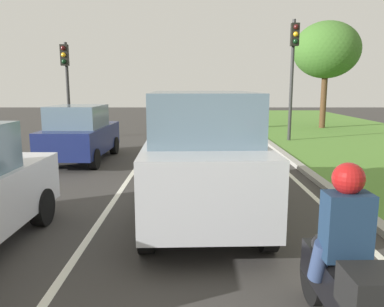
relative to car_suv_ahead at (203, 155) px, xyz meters
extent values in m
plane|color=#383533|center=(-1.12, 5.51, -1.17)|extent=(60.00, 60.00, 0.00)
cube|color=silver|center=(-1.82, 5.51, -1.16)|extent=(0.12, 32.00, 0.01)
cube|color=silver|center=(2.48, 5.51, -1.16)|extent=(0.12, 32.00, 0.01)
cube|color=#9E9B93|center=(2.98, 5.51, -1.11)|extent=(0.24, 48.00, 0.12)
cube|color=#B7BABF|center=(0.00, 0.04, -0.24)|extent=(2.05, 4.56, 1.10)
cube|color=slate|center=(0.00, -0.11, 0.71)|extent=(1.79, 2.76, 0.80)
cylinder|color=black|center=(-0.93, 1.54, -0.79)|extent=(0.25, 0.77, 0.76)
cylinder|color=black|center=(0.82, 1.60, -0.79)|extent=(0.25, 0.77, 0.76)
cylinder|color=black|center=(-0.82, -1.52, -0.79)|extent=(0.25, 0.77, 0.76)
cylinder|color=black|center=(0.92, -1.46, -0.79)|extent=(0.25, 0.77, 0.76)
cylinder|color=black|center=(-2.76, -0.42, -0.85)|extent=(0.23, 0.64, 0.64)
cube|color=navy|center=(-3.71, 5.33, -0.47)|extent=(1.74, 3.74, 0.80)
cube|color=slate|center=(-3.72, 5.08, 0.27)|extent=(1.53, 1.94, 0.68)
cylinder|color=black|center=(-4.43, 6.60, -0.87)|extent=(0.24, 0.61, 0.60)
cylinder|color=black|center=(-2.92, 6.56, -0.87)|extent=(0.24, 0.61, 0.60)
cylinder|color=black|center=(-4.50, 4.09, -0.87)|extent=(0.24, 0.61, 0.60)
cylinder|color=black|center=(-2.99, 4.05, -0.87)|extent=(0.24, 0.61, 0.60)
cube|color=black|center=(1.18, -3.53, -0.59)|extent=(0.31, 1.40, 0.36)
ellipsoid|color=black|center=(1.17, -3.18, -0.37)|extent=(0.29, 0.51, 0.24)
cube|color=black|center=(1.19, -4.08, -0.32)|extent=(0.41, 0.41, 0.32)
cylinder|color=black|center=(1.16, -2.83, -0.87)|extent=(0.11, 0.60, 0.60)
cube|color=#192D47|center=(1.18, -3.58, 0.01)|extent=(0.40, 0.27, 0.60)
sphere|color=maroon|center=(1.18, -3.55, 0.43)|extent=(0.28, 0.28, 0.28)
cylinder|color=navy|center=(1.00, -3.46, -0.37)|extent=(0.17, 0.30, 0.45)
cylinder|color=navy|center=(1.34, -3.45, -0.37)|extent=(0.17, 0.30, 0.45)
cylinder|color=#2D2D2D|center=(4.02, 9.60, 1.37)|extent=(0.14, 0.14, 5.07)
cube|color=black|center=(4.02, 9.40, 3.27)|extent=(0.32, 0.24, 0.90)
sphere|color=#3F0F0F|center=(4.02, 9.27, 3.55)|extent=(0.20, 0.20, 0.20)
sphere|color=#F2AD19|center=(4.02, 9.27, 3.27)|extent=(0.20, 0.20, 0.20)
sphere|color=black|center=(4.02, 9.27, 2.99)|extent=(0.20, 0.20, 0.20)
cylinder|color=#2D2D2D|center=(-5.73, 10.57, 0.96)|extent=(0.14, 0.14, 4.26)
cube|color=black|center=(-5.73, 10.37, 2.53)|extent=(0.32, 0.24, 0.90)
sphere|color=#3F0F0F|center=(-5.73, 10.24, 2.81)|extent=(0.20, 0.20, 0.20)
sphere|color=#F2AD19|center=(-5.73, 10.24, 2.53)|extent=(0.20, 0.20, 0.20)
sphere|color=black|center=(-5.73, 10.24, 2.25)|extent=(0.20, 0.20, 0.20)
cylinder|color=#4C331E|center=(7.09, 14.49, 0.31)|extent=(0.32, 0.32, 2.94)
ellipsoid|color=#3D6B28|center=(7.09, 14.49, 3.11)|extent=(3.56, 3.56, 3.02)
camera|label=1|loc=(-0.17, -6.73, 1.22)|focal=35.67mm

